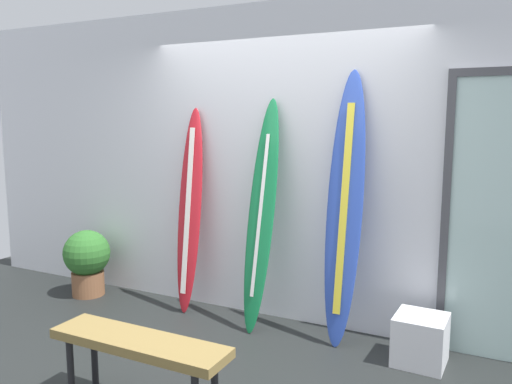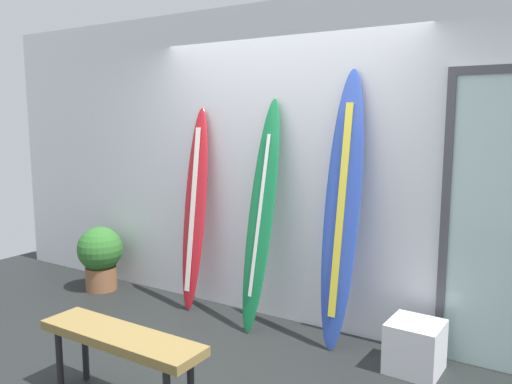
# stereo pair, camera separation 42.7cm
# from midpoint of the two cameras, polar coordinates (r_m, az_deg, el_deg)

# --- Properties ---
(ground) EXTENTS (8.00, 8.00, 0.04)m
(ground) POSITION_cam_midpoint_polar(r_m,az_deg,el_deg) (3.91, -8.55, -19.82)
(ground) COLOR black
(wall_back) EXTENTS (7.20, 0.20, 2.80)m
(wall_back) POSITION_cam_midpoint_polar(r_m,az_deg,el_deg) (4.59, 0.44, 3.11)
(wall_back) COLOR white
(wall_back) RESTS_ON ground
(surfboard_crimson) EXTENTS (0.25, 0.35, 1.91)m
(surfboard_crimson) POSITION_cam_midpoint_polar(r_m,az_deg,el_deg) (4.83, -9.92, -2.23)
(surfboard_crimson) COLOR red
(surfboard_crimson) RESTS_ON ground
(surfboard_emerald) EXTENTS (0.27, 0.47, 1.98)m
(surfboard_emerald) POSITION_cam_midpoint_polar(r_m,az_deg,el_deg) (4.36, -2.24, -2.84)
(surfboard_emerald) COLOR #14723D
(surfboard_emerald) RESTS_ON ground
(surfboard_cobalt) EXTENTS (0.30, 0.40, 2.20)m
(surfboard_cobalt) POSITION_cam_midpoint_polar(r_m,az_deg,el_deg) (4.09, 6.92, -1.85)
(surfboard_cobalt) COLOR #2C4BB1
(surfboard_cobalt) RESTS_ON ground
(display_block_left) EXTENTS (0.38, 0.38, 0.37)m
(display_block_left) POSITION_cam_midpoint_polar(r_m,az_deg,el_deg) (4.07, 14.91, -15.66)
(display_block_left) COLOR silver
(display_block_left) RESTS_ON ground
(potted_plant) EXTENTS (0.47, 0.47, 0.68)m
(potted_plant) POSITION_cam_midpoint_polar(r_m,az_deg,el_deg) (5.62, -20.42, -7.04)
(potted_plant) COLOR brown
(potted_plant) RESTS_ON ground
(bench) EXTENTS (1.18, 0.30, 0.49)m
(bench) POSITION_cam_midpoint_polar(r_m,az_deg,el_deg) (3.38, -16.64, -16.37)
(bench) COLOR olive
(bench) RESTS_ON ground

